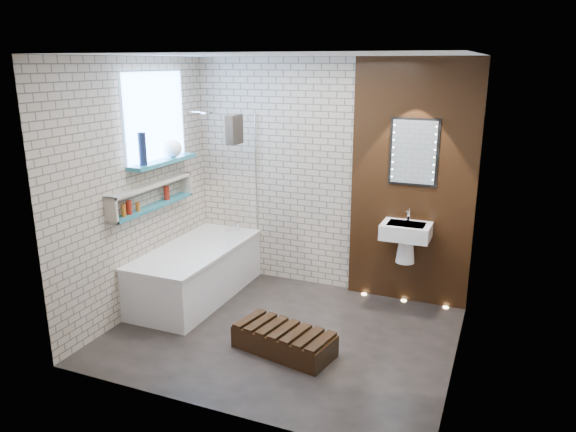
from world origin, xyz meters
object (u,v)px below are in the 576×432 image
at_px(bath_screen, 241,180).
at_px(washbasin, 406,236).
at_px(bathtub, 197,272).
at_px(walnut_step, 284,341).
at_px(led_mirror, 414,152).

height_order(bath_screen, washbasin, bath_screen).
distance_m(bathtub, walnut_step, 1.57).
height_order(bathtub, led_mirror, led_mirror).
height_order(bathtub, washbasin, washbasin).
height_order(washbasin, led_mirror, led_mirror).
height_order(bath_screen, walnut_step, bath_screen).
distance_m(bathtub, led_mirror, 2.68).
relative_size(bath_screen, led_mirror, 2.00).
bearing_deg(led_mirror, bathtub, -160.22).
bearing_deg(led_mirror, walnut_step, -117.66).
distance_m(bathtub, bath_screen, 1.14).
bearing_deg(washbasin, bathtub, -163.99).
relative_size(bath_screen, walnut_step, 1.54).
relative_size(bathtub, walnut_step, 1.91).
bearing_deg(bath_screen, bathtub, -128.90).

